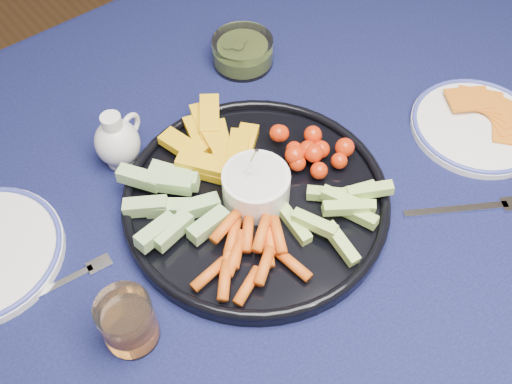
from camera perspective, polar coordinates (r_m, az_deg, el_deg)
dining_table at (r=0.95m, az=-2.72°, el=-2.94°), size 1.67×1.07×0.75m
crudite_platter at (r=0.84m, az=-0.18°, el=-0.42°), size 0.40×0.40×0.13m
creamer_pitcher at (r=0.91m, az=-13.65°, el=4.92°), size 0.09×0.07×0.10m
pickle_bowl at (r=1.07m, az=-1.34°, el=13.77°), size 0.11×0.11×0.05m
cheese_plate at (r=1.02m, az=21.28°, el=6.31°), size 0.22×0.22×0.03m
juice_tumbler at (r=0.74m, az=-12.62°, el=-12.68°), size 0.07×0.07×0.08m
fork_left at (r=0.83m, az=-18.53°, el=-8.48°), size 0.16×0.03×0.00m
fork_right at (r=0.92m, az=21.19°, el=-1.47°), size 0.17×0.12×0.00m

